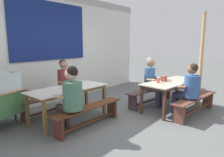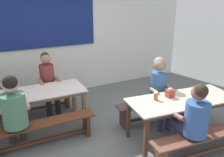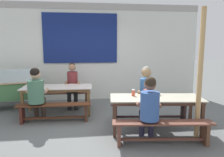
{
  "view_description": "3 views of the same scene",
  "coord_description": "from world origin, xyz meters",
  "px_view_note": "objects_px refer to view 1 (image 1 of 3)",
  "views": [
    {
      "loc": [
        -3.88,
        -2.49,
        1.69
      ],
      "look_at": [
        -0.31,
        0.38,
        0.88
      ],
      "focal_mm": 32.77,
      "sensor_mm": 36.0,
      "label": 1
    },
    {
      "loc": [
        -1.63,
        -3.02,
        2.31
      ],
      "look_at": [
        0.31,
        0.68,
        0.83
      ],
      "focal_mm": 36.47,
      "sensor_mm": 36.0,
      "label": 2
    },
    {
      "loc": [
        -0.42,
        -4.64,
        1.77
      ],
      "look_at": [
        0.27,
        0.59,
        0.96
      ],
      "focal_mm": 34.6,
      "sensor_mm": 36.0,
      "label": 3
    }
  ],
  "objects_px": {
    "bench_near_front": "(195,102)",
    "tissue_box": "(164,79)",
    "bench_far_back": "(53,102)",
    "bench_near_back": "(151,93)",
    "person_center_facing": "(66,83)",
    "wooden_support_post": "(201,61)",
    "person_near_front": "(189,87)",
    "bench_far_front": "(89,113)",
    "person_right_near_table": "(152,79)",
    "person_left_back_turned": "(71,95)",
    "dining_table_near": "(172,84)",
    "condiment_jar": "(158,80)",
    "dining_table_far": "(69,91)"
  },
  "relations": [
    {
      "from": "person_center_facing",
      "to": "wooden_support_post",
      "type": "distance_m",
      "value": 3.51
    },
    {
      "from": "bench_far_front",
      "to": "condiment_jar",
      "type": "relative_size",
      "value": 12.59
    },
    {
      "from": "tissue_box",
      "to": "person_near_front",
      "type": "bearing_deg",
      "value": -103.04
    },
    {
      "from": "bench_near_front",
      "to": "condiment_jar",
      "type": "relative_size",
      "value": 13.48
    },
    {
      "from": "person_center_facing",
      "to": "wooden_support_post",
      "type": "xyz_separation_m",
      "value": [
        2.43,
        -2.48,
        0.51
      ]
    },
    {
      "from": "person_right_near_table",
      "to": "condiment_jar",
      "type": "bearing_deg",
      "value": -135.87
    },
    {
      "from": "condiment_jar",
      "to": "bench_far_back",
      "type": "bearing_deg",
      "value": 131.69
    },
    {
      "from": "condiment_jar",
      "to": "person_right_near_table",
      "type": "bearing_deg",
      "value": 44.13
    },
    {
      "from": "bench_far_front",
      "to": "bench_near_back",
      "type": "xyz_separation_m",
      "value": [
        2.22,
        -0.22,
        0.0
      ]
    },
    {
      "from": "bench_near_back",
      "to": "condiment_jar",
      "type": "relative_size",
      "value": 13.8
    },
    {
      "from": "bench_far_back",
      "to": "condiment_jar",
      "type": "distance_m",
      "value": 2.59
    },
    {
      "from": "person_center_facing",
      "to": "person_right_near_table",
      "type": "distance_m",
      "value": 2.26
    },
    {
      "from": "wooden_support_post",
      "to": "person_right_near_table",
      "type": "bearing_deg",
      "value": 123.92
    },
    {
      "from": "dining_table_near",
      "to": "condiment_jar",
      "type": "relative_size",
      "value": 14.29
    },
    {
      "from": "bench_near_front",
      "to": "wooden_support_post",
      "type": "height_order",
      "value": "wooden_support_post"
    },
    {
      "from": "bench_far_front",
      "to": "bench_far_back",
      "type": "bearing_deg",
      "value": 88.69
    },
    {
      "from": "bench_far_back",
      "to": "wooden_support_post",
      "type": "relative_size",
      "value": 0.69
    },
    {
      "from": "condiment_jar",
      "to": "dining_table_far",
      "type": "bearing_deg",
      "value": 143.14
    },
    {
      "from": "person_right_near_table",
      "to": "wooden_support_post",
      "type": "relative_size",
      "value": 0.53
    },
    {
      "from": "bench_far_back",
      "to": "condiment_jar",
      "type": "bearing_deg",
      "value": -48.31
    },
    {
      "from": "bench_near_front",
      "to": "dining_table_near",
      "type": "bearing_deg",
      "value": 83.23
    },
    {
      "from": "person_near_front",
      "to": "wooden_support_post",
      "type": "distance_m",
      "value": 1.09
    },
    {
      "from": "person_right_near_table",
      "to": "person_near_front",
      "type": "bearing_deg",
      "value": -103.55
    },
    {
      "from": "bench_far_back",
      "to": "tissue_box",
      "type": "relative_size",
      "value": 10.55
    },
    {
      "from": "person_near_front",
      "to": "wooden_support_post",
      "type": "bearing_deg",
      "value": 2.06
    },
    {
      "from": "person_near_front",
      "to": "tissue_box",
      "type": "xyz_separation_m",
      "value": [
        0.16,
        0.68,
        0.09
      ]
    },
    {
      "from": "person_near_front",
      "to": "bench_far_back",
      "type": "bearing_deg",
      "value": 125.1
    },
    {
      "from": "person_right_near_table",
      "to": "bench_far_back",
      "type": "bearing_deg",
      "value": 143.83
    },
    {
      "from": "dining_table_far",
      "to": "bench_near_front",
      "type": "distance_m",
      "value": 2.94
    },
    {
      "from": "dining_table_far",
      "to": "person_center_facing",
      "type": "bearing_deg",
      "value": 56.78
    },
    {
      "from": "bench_near_back",
      "to": "bench_near_front",
      "type": "xyz_separation_m",
      "value": [
        -0.15,
        -1.23,
        0.01
      ]
    },
    {
      "from": "bench_far_back",
      "to": "bench_near_back",
      "type": "distance_m",
      "value": 2.63
    },
    {
      "from": "person_right_near_table",
      "to": "tissue_box",
      "type": "xyz_separation_m",
      "value": [
        -0.1,
        -0.39,
        0.06
      ]
    },
    {
      "from": "dining_table_far",
      "to": "dining_table_near",
      "type": "height_order",
      "value": "same"
    },
    {
      "from": "dining_table_far",
      "to": "person_left_back_turned",
      "type": "bearing_deg",
      "value": -125.89
    },
    {
      "from": "bench_near_back",
      "to": "person_center_facing",
      "type": "distance_m",
      "value": 2.35
    },
    {
      "from": "bench_near_back",
      "to": "person_center_facing",
      "type": "relative_size",
      "value": 1.45
    },
    {
      "from": "bench_far_back",
      "to": "person_near_front",
      "type": "xyz_separation_m",
      "value": [
        1.82,
        -2.59,
        0.42
      ]
    },
    {
      "from": "person_center_facing",
      "to": "tissue_box",
      "type": "relative_size",
      "value": 8.03
    },
    {
      "from": "dining_table_near",
      "to": "bench_near_back",
      "type": "distance_m",
      "value": 0.72
    },
    {
      "from": "bench_near_back",
      "to": "person_center_facing",
      "type": "height_order",
      "value": "person_center_facing"
    },
    {
      "from": "bench_far_front",
      "to": "person_near_front",
      "type": "relative_size",
      "value": 1.37
    },
    {
      "from": "person_near_front",
      "to": "tissue_box",
      "type": "bearing_deg",
      "value": 76.96
    },
    {
      "from": "person_center_facing",
      "to": "condiment_jar",
      "type": "distance_m",
      "value": 2.26
    },
    {
      "from": "person_left_back_turned",
      "to": "tissue_box",
      "type": "height_order",
      "value": "person_left_back_turned"
    },
    {
      "from": "bench_near_front",
      "to": "person_left_back_turned",
      "type": "relative_size",
      "value": 1.42
    },
    {
      "from": "bench_far_front",
      "to": "person_right_near_table",
      "type": "height_order",
      "value": "person_right_near_table"
    },
    {
      "from": "bench_near_front",
      "to": "tissue_box",
      "type": "bearing_deg",
      "value": 95.22
    },
    {
      "from": "bench_far_front",
      "to": "tissue_box",
      "type": "bearing_deg",
      "value": -18.6
    },
    {
      "from": "dining_table_near",
      "to": "bench_far_back",
      "type": "height_order",
      "value": "dining_table_near"
    }
  ]
}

